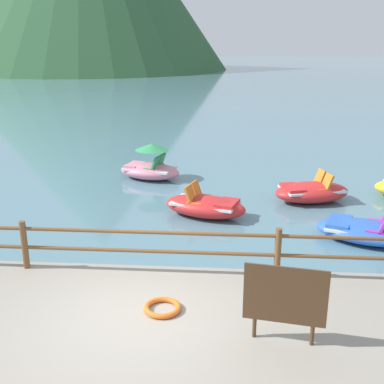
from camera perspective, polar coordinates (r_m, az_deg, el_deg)
ground_plane at (r=46.74m, az=2.62°, el=12.06°), size 200.00×200.00×0.00m
dock_railing at (r=8.93m, az=-5.22°, el=-6.15°), size 23.92×0.12×0.95m
sign_board at (r=7.01m, az=11.07°, el=-12.14°), size 1.17×0.24×1.19m
life_ring at (r=7.96m, az=-3.55°, el=-13.64°), size 0.61×0.61×0.09m
pedal_boat_1 at (r=16.46m, az=-5.05°, el=2.99°), size 2.38×1.74×1.25m
pedal_boat_3 at (r=14.53m, az=14.09°, el=0.04°), size 2.50×1.81×0.89m
pedal_boat_4 at (r=12.92m, az=1.63°, el=-1.66°), size 2.50×1.77×0.89m
pedal_boat_5 at (r=12.12m, az=20.12°, el=-4.38°), size 2.68×2.03×0.82m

